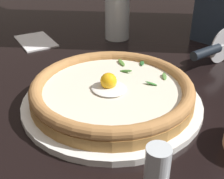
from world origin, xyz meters
TOP-DOWN VIEW (x-y plane):
  - ground_plane at (0.00, 0.00)m, footprint 2.40×2.40m
  - pizza_plate at (0.04, 0.01)m, footprint 0.34×0.34m
  - pizza at (0.04, 0.01)m, footprint 0.30×0.30m
  - pizza_cutter at (-0.00, -0.27)m, footprint 0.04×0.15m
  - drinking_glass at (0.29, -0.25)m, footprint 0.07×0.07m
  - folded_napkin at (0.44, -0.06)m, footprint 0.16×0.12m
  - pepper_shaker at (-0.14, 0.13)m, footprint 0.03×0.03m

SIDE VIEW (x-z plane):
  - ground_plane at x=0.00m, z-range -0.03..0.00m
  - folded_napkin at x=0.44m, z-range 0.00..0.01m
  - pizza_plate at x=0.04m, z-range 0.00..0.01m
  - pizza at x=0.04m, z-range 0.00..0.06m
  - pepper_shaker at x=-0.14m, z-range 0.00..0.07m
  - pizza_cutter at x=0.00m, z-range 0.00..0.09m
  - drinking_glass at x=0.29m, z-range -0.01..0.11m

